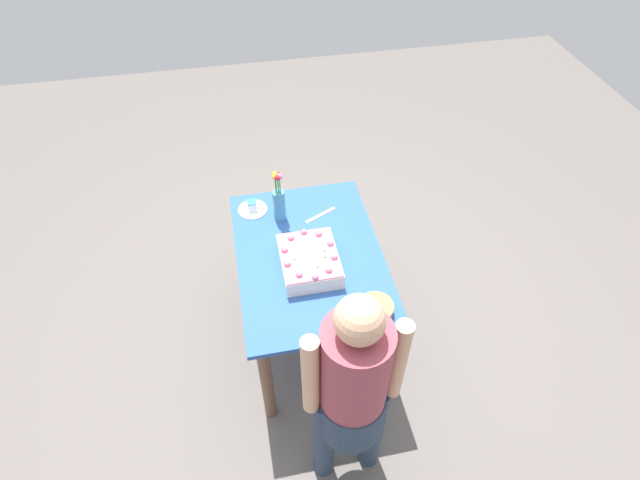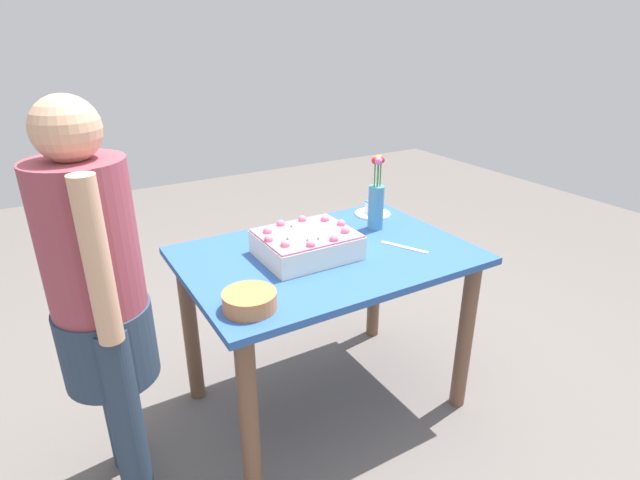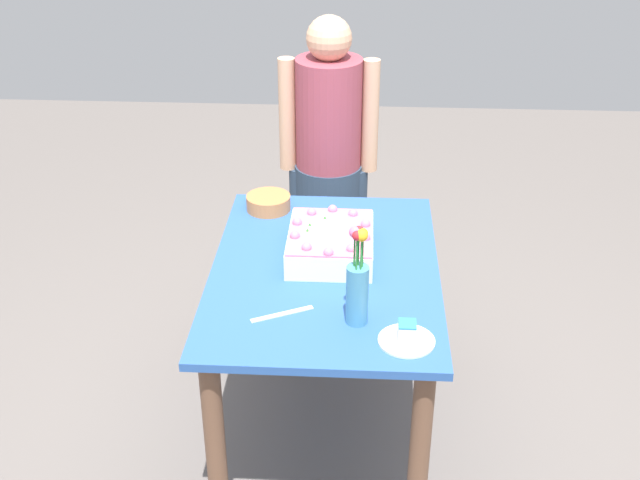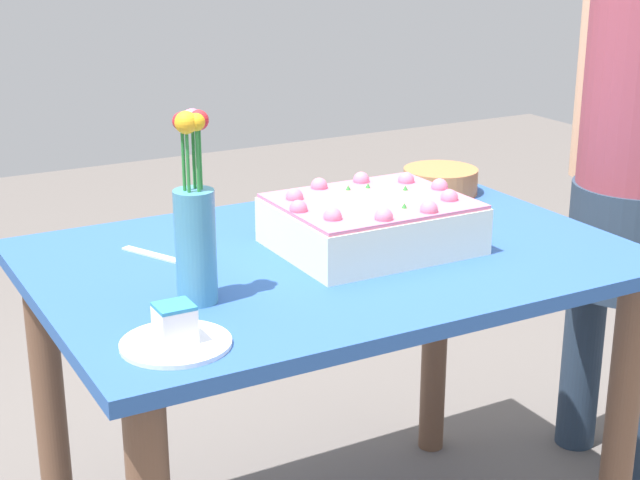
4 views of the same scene
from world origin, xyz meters
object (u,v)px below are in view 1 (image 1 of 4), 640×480
at_px(serving_plate_with_slice, 252,208).
at_px(fruit_bowl, 375,309).
at_px(cake_knife, 320,215).
at_px(sheet_cake, 309,260).
at_px(flower_vase, 279,200).
at_px(person_standing, 353,390).

relative_size(serving_plate_with_slice, fruit_bowl, 0.98).
bearing_deg(cake_knife, sheet_cake, -135.47).
bearing_deg(cake_knife, flower_vase, 147.96).
bearing_deg(person_standing, fruit_bowl, -27.87).
relative_size(serving_plate_with_slice, flower_vase, 0.52).
height_order(serving_plate_with_slice, flower_vase, flower_vase).
relative_size(sheet_cake, fruit_bowl, 2.08).
distance_m(cake_knife, person_standing, 1.22).
height_order(flower_vase, fruit_bowl, flower_vase).
distance_m(sheet_cake, person_standing, 0.81).
bearing_deg(serving_plate_with_slice, person_standing, 13.09).
bearing_deg(fruit_bowl, serving_plate_with_slice, -149.15).
bearing_deg(serving_plate_with_slice, cake_knife, 72.37).
distance_m(sheet_cake, flower_vase, 0.45).
bearing_deg(fruit_bowl, flower_vase, -154.58).
bearing_deg(fruit_bowl, person_standing, -27.87).
bearing_deg(flower_vase, sheet_cake, 13.76).
height_order(cake_knife, flower_vase, flower_vase).
relative_size(fruit_bowl, person_standing, 0.12).
bearing_deg(sheet_cake, serving_plate_with_slice, -153.56).
xyz_separation_m(sheet_cake, serving_plate_with_slice, (-0.54, -0.27, -0.03)).
bearing_deg(sheet_cake, flower_vase, -166.24).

